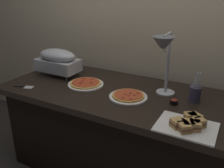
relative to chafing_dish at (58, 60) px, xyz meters
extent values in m
plane|color=#38332D|center=(0.67, -0.08, -0.90)|extent=(8.00, 8.00, 0.00)
cube|color=#C6B593|center=(0.67, 0.42, 0.30)|extent=(4.40, 0.04, 2.40)
cube|color=black|center=(0.67, -0.08, -0.16)|extent=(1.90, 0.84, 0.05)
cube|color=black|center=(0.67, -0.08, -0.54)|extent=(1.75, 0.74, 0.71)
cylinder|color=#B7BABF|center=(-0.16, -0.09, -0.12)|extent=(0.01, 0.01, 0.04)
cylinder|color=#B7BABF|center=(0.16, -0.09, -0.12)|extent=(0.01, 0.01, 0.04)
cylinder|color=#B7BABF|center=(-0.16, 0.09, -0.12)|extent=(0.01, 0.01, 0.04)
cylinder|color=#B7BABF|center=(0.16, 0.09, -0.12)|extent=(0.01, 0.01, 0.04)
cube|color=#B7BABF|center=(0.00, 0.00, -0.04)|extent=(0.40, 0.22, 0.11)
ellipsoid|color=#B7BABF|center=(0.00, 0.00, 0.05)|extent=(0.38, 0.21, 0.12)
cylinder|color=#B7BABF|center=(1.01, 0.06, -0.13)|extent=(0.14, 0.14, 0.01)
cylinder|color=#B7BABF|center=(1.01, 0.06, 0.10)|extent=(0.02, 0.02, 0.45)
cylinder|color=#B7BABF|center=(1.01, -0.02, 0.33)|extent=(0.02, 0.16, 0.02)
cone|color=#595B60|center=(1.01, -0.10, 0.28)|extent=(0.15, 0.15, 0.10)
sphere|color=#F9EAB2|center=(1.01, -0.10, 0.24)|extent=(0.04, 0.04, 0.04)
cylinder|color=white|center=(0.37, -0.10, -0.13)|extent=(0.30, 0.30, 0.01)
cylinder|color=#DBA856|center=(0.37, -0.10, -0.12)|extent=(0.26, 0.26, 0.01)
cylinder|color=#AD3D1E|center=(0.37, -0.10, -0.11)|extent=(0.23, 0.23, 0.00)
cylinder|color=maroon|center=(0.35, -0.15, -0.11)|extent=(0.02, 0.02, 0.00)
cylinder|color=maroon|center=(0.42, -0.09, -0.11)|extent=(0.02, 0.02, 0.00)
cylinder|color=maroon|center=(0.31, -0.04, -0.11)|extent=(0.02, 0.02, 0.00)
cylinder|color=maroon|center=(0.33, -0.09, -0.11)|extent=(0.02, 0.02, 0.00)
cylinder|color=maroon|center=(0.35, -0.14, -0.11)|extent=(0.02, 0.02, 0.00)
cylinder|color=maroon|center=(0.38, -0.01, -0.11)|extent=(0.02, 0.02, 0.00)
cylinder|color=white|center=(0.79, -0.16, -0.13)|extent=(0.29, 0.29, 0.01)
cylinder|color=#C68E42|center=(0.79, -0.16, -0.12)|extent=(0.24, 0.24, 0.01)
cylinder|color=#B74723|center=(0.79, -0.16, -0.11)|extent=(0.21, 0.21, 0.00)
cylinder|color=maroon|center=(0.84, -0.22, -0.11)|extent=(0.02, 0.02, 0.00)
cylinder|color=maroon|center=(0.78, -0.23, -0.11)|extent=(0.02, 0.02, 0.00)
cylinder|color=maroon|center=(0.77, -0.17, -0.11)|extent=(0.02, 0.02, 0.00)
cylinder|color=maroon|center=(0.80, -0.18, -0.11)|extent=(0.02, 0.02, 0.00)
cylinder|color=maroon|center=(0.80, -0.13, -0.11)|extent=(0.02, 0.02, 0.00)
cylinder|color=maroon|center=(0.85, -0.11, -0.11)|extent=(0.02, 0.02, 0.00)
cylinder|color=maroon|center=(0.84, -0.15, -0.11)|extent=(0.02, 0.02, 0.00)
cube|color=white|center=(1.27, -0.37, -0.13)|extent=(0.34, 0.26, 0.01)
cube|color=tan|center=(1.32, -0.35, -0.12)|extent=(0.10, 0.10, 0.02)
cube|color=brown|center=(1.32, -0.35, -0.10)|extent=(0.10, 0.10, 0.01)
cube|color=tan|center=(1.32, -0.35, -0.09)|extent=(0.10, 0.10, 0.02)
cube|color=tan|center=(1.30, -0.30, -0.12)|extent=(0.10, 0.10, 0.02)
cube|color=brown|center=(1.30, -0.30, -0.10)|extent=(0.10, 0.10, 0.01)
cube|color=tan|center=(1.30, -0.30, -0.09)|extent=(0.10, 0.10, 0.02)
cube|color=tan|center=(1.22, -0.41, -0.12)|extent=(0.09, 0.09, 0.02)
cube|color=brown|center=(1.22, -0.41, -0.10)|extent=(0.09, 0.09, 0.01)
cube|color=tan|center=(1.22, -0.41, -0.09)|extent=(0.09, 0.09, 0.02)
cube|color=tan|center=(1.27, -0.44, -0.12)|extent=(0.09, 0.09, 0.02)
cube|color=brown|center=(1.27, -0.44, -0.10)|extent=(0.09, 0.09, 0.01)
cube|color=tan|center=(1.27, -0.44, -0.09)|extent=(0.09, 0.09, 0.02)
cube|color=tan|center=(1.27, -0.30, -0.12)|extent=(0.09, 0.09, 0.02)
cube|color=brown|center=(1.27, -0.30, -0.10)|extent=(0.09, 0.09, 0.01)
cube|color=tan|center=(1.27, -0.30, -0.09)|extent=(0.09, 0.09, 0.02)
cube|color=tan|center=(1.32, -0.39, -0.12)|extent=(0.08, 0.08, 0.02)
cube|color=brown|center=(1.32, -0.39, -0.10)|extent=(0.08, 0.08, 0.01)
cube|color=tan|center=(1.32, -0.39, -0.09)|extent=(0.08, 0.08, 0.02)
cube|color=tan|center=(1.28, -0.40, -0.12)|extent=(0.09, 0.10, 0.02)
cube|color=brown|center=(1.28, -0.40, -0.10)|extent=(0.09, 0.10, 0.01)
cube|color=tan|center=(1.28, -0.40, -0.09)|extent=(0.09, 0.10, 0.02)
cylinder|color=black|center=(1.12, -0.10, -0.12)|extent=(0.06, 0.06, 0.03)
cylinder|color=maroon|center=(1.12, -0.10, -0.11)|extent=(0.05, 0.05, 0.01)
cylinder|color=#383347|center=(1.23, 0.02, -0.08)|extent=(0.08, 0.08, 0.11)
cylinder|color=#B7BABF|center=(1.22, 0.02, -0.02)|extent=(0.04, 0.03, 0.18)
cylinder|color=#B7BABF|center=(1.23, 0.00, -0.01)|extent=(0.02, 0.02, 0.19)
cylinder|color=#B7BABF|center=(1.25, 0.04, -0.01)|extent=(0.01, 0.02, 0.18)
cylinder|color=#B7BABF|center=(1.25, 0.01, -0.01)|extent=(0.03, 0.02, 0.19)
cylinder|color=#B7BABF|center=(1.22, 0.01, -0.01)|extent=(0.04, 0.01, 0.19)
cube|color=#B7BABF|center=(-0.01, -0.37, -0.14)|extent=(0.08, 0.07, 0.00)
cylinder|color=black|center=(-0.09, -0.39, -0.13)|extent=(0.10, 0.04, 0.01)
camera|label=1|loc=(1.48, -1.68, 0.63)|focal=39.49mm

